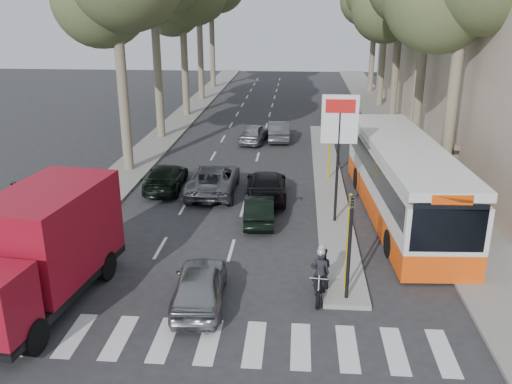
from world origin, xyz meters
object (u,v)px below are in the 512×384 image
at_px(dark_hatchback, 259,209).
at_px(city_bus, 402,178).
at_px(red_truck, 41,248).
at_px(motorcycle, 321,272).
at_px(silver_hatchback, 199,285).

relative_size(dark_hatchback, city_bus, 0.28).
bearing_deg(red_truck, motorcycle, 15.09).
xyz_separation_m(red_truck, motorcycle, (8.70, 1.24, -1.12)).
relative_size(dark_hatchback, motorcycle, 1.78).
distance_m(dark_hatchback, motorcycle, 6.52).
bearing_deg(red_truck, city_bus, 41.03).
relative_size(silver_hatchback, dark_hatchback, 1.09).
bearing_deg(dark_hatchback, city_bus, -173.10).
bearing_deg(silver_hatchback, dark_hatchback, -105.13).
distance_m(silver_hatchback, motorcycle, 3.96).
relative_size(silver_hatchback, city_bus, 0.30).
distance_m(silver_hatchback, dark_hatchback, 7.13).
bearing_deg(dark_hatchback, red_truck, 45.77).
relative_size(dark_hatchback, red_truck, 0.52).
xyz_separation_m(dark_hatchback, red_truck, (-6.24, -7.28, 1.31)).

